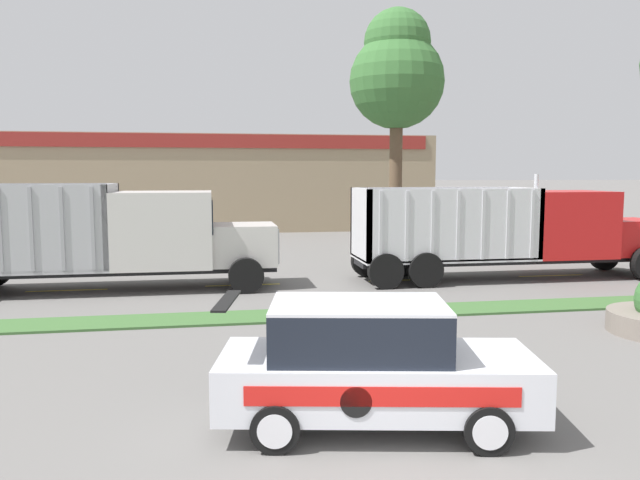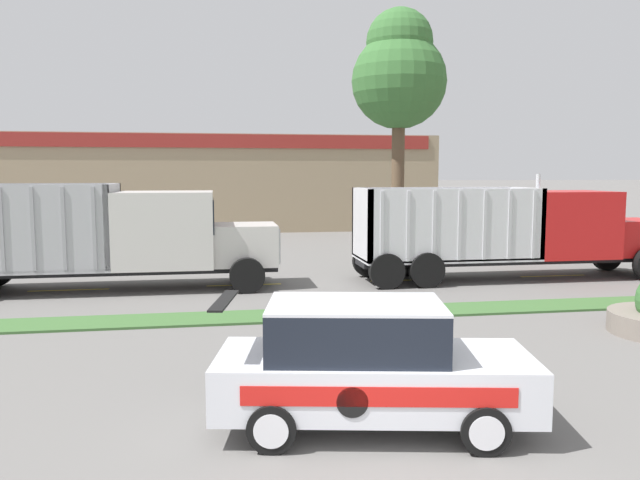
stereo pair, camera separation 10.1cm
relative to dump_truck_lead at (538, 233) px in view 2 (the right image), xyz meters
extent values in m
cube|color=#3D6633|center=(-9.28, -4.42, -1.54)|extent=(120.00, 1.39, 0.06)
cube|color=yellow|center=(-15.41, 0.27, -1.56)|extent=(2.40, 0.14, 0.01)
cube|color=yellow|center=(-10.01, 0.27, -1.56)|extent=(2.40, 0.14, 0.01)
cube|color=yellow|center=(-4.61, 0.27, -1.56)|extent=(2.40, 0.14, 0.01)
cube|color=yellow|center=(0.79, 0.27, -1.56)|extent=(2.40, 0.14, 0.01)
cube|color=black|center=(-0.89, 0.00, -0.92)|extent=(10.72, 1.31, 0.18)
cube|color=red|center=(3.46, 0.00, -0.21)|extent=(2.02, 1.95, 1.23)
cube|color=red|center=(1.04, 0.00, 0.29)|extent=(2.82, 2.38, 2.24)
cube|color=black|center=(2.47, 0.00, 0.69)|extent=(0.04, 2.02, 1.01)
cylinder|color=silver|center=(-0.47, -0.77, 1.15)|extent=(0.14, 0.14, 1.71)
cube|color=silver|center=(-3.31, 0.00, -0.77)|extent=(5.88, 2.38, 0.12)
cube|color=silver|center=(-0.45, 0.00, 0.39)|extent=(0.16, 2.38, 2.31)
cube|color=silver|center=(-6.17, 0.00, 0.39)|extent=(0.16, 2.38, 2.31)
cube|color=silver|center=(-3.31, -1.10, 0.39)|extent=(5.88, 0.16, 2.31)
cube|color=silver|center=(-3.31, 1.11, 0.39)|extent=(5.88, 0.16, 2.31)
cube|color=#BCBCC1|center=(-5.83, -1.20, 0.39)|extent=(0.10, 0.04, 2.20)
cube|color=#BCBCC1|center=(-4.99, -1.20, 0.39)|extent=(0.10, 0.04, 2.20)
cube|color=#BCBCC1|center=(-4.15, -1.20, 0.39)|extent=(0.10, 0.04, 2.20)
cube|color=#BCBCC1|center=(-3.31, -1.20, 0.39)|extent=(0.10, 0.04, 2.20)
cube|color=#BCBCC1|center=(-2.47, -1.20, 0.39)|extent=(0.10, 0.04, 2.20)
cube|color=#BCBCC1|center=(-1.63, -1.20, 0.39)|extent=(0.10, 0.04, 2.20)
cube|color=#BCBCC1|center=(-0.79, -1.20, 0.39)|extent=(0.10, 0.04, 2.20)
cylinder|color=black|center=(3.46, 1.17, -1.01)|extent=(1.12, 0.30, 1.12)
cylinder|color=black|center=(-5.65, -1.16, -1.01)|extent=(1.12, 0.30, 1.12)
cylinder|color=black|center=(-5.65, 1.17, -1.01)|extent=(1.12, 0.30, 1.12)
cylinder|color=black|center=(-4.35, -1.16, -1.01)|extent=(1.12, 0.30, 1.12)
cylinder|color=black|center=(-4.35, 1.17, -1.01)|extent=(1.12, 0.30, 1.12)
cube|color=black|center=(-14.34, 0.08, -0.94)|extent=(10.69, 1.36, 0.18)
cube|color=silver|center=(-9.98, 0.08, -0.22)|extent=(1.98, 2.02, 1.27)
cube|color=#B7B7BC|center=(-8.96, 0.08, -0.22)|extent=(0.06, 1.73, 1.08)
cube|color=silver|center=(-12.44, 0.08, 0.31)|extent=(2.94, 2.47, 2.32)
cube|color=black|center=(-10.95, 0.08, 0.71)|extent=(0.04, 2.10, 1.04)
cylinder|color=silver|center=(-14.01, -0.72, 0.99)|extent=(0.14, 0.14, 1.36)
cube|color=#ADADB2|center=(-16.80, 0.08, -0.79)|extent=(5.77, 2.47, 0.12)
cube|color=#ADADB2|center=(-13.99, 0.08, 0.46)|extent=(0.16, 2.47, 2.51)
cube|color=#ADADB2|center=(-16.80, -1.07, 0.46)|extent=(5.77, 0.16, 2.51)
cube|color=#ADADB2|center=(-16.80, 1.24, 0.46)|extent=(5.77, 0.16, 2.51)
cube|color=#99999E|center=(-16.80, -1.17, 0.46)|extent=(0.10, 0.04, 2.38)
cube|color=#99999E|center=(-15.97, -1.17, 0.46)|extent=(0.10, 0.04, 2.38)
cube|color=#99999E|center=(-15.15, -1.17, 0.46)|extent=(0.10, 0.04, 2.38)
cube|color=#99999E|center=(-14.32, -1.17, 0.46)|extent=(0.10, 0.04, 2.38)
cylinder|color=black|center=(-9.98, -1.13, -1.03)|extent=(1.07, 0.30, 1.07)
cylinder|color=black|center=(-9.98, 1.30, -1.03)|extent=(1.07, 0.30, 1.07)
cube|color=silver|center=(-8.71, -11.43, -0.87)|extent=(4.67, 2.55, 0.74)
cube|color=black|center=(-8.97, -11.39, -0.15)|extent=(2.68, 1.98, 0.69)
cube|color=silver|center=(-8.97, -11.39, 0.21)|extent=(2.68, 1.98, 0.04)
cube|color=black|center=(-10.78, -11.04, 0.25)|extent=(0.46, 1.42, 0.03)
cube|color=red|center=(-8.87, -12.31, -0.80)|extent=(3.47, 0.67, 0.26)
cylinder|color=black|center=(-9.20, -12.25, -0.87)|extent=(0.40, 0.08, 0.41)
cylinder|color=black|center=(-7.52, -12.52, -1.24)|extent=(0.67, 0.32, 0.65)
cylinder|color=silver|center=(-7.54, -12.62, -1.24)|extent=(0.45, 0.10, 0.45)
cylinder|color=black|center=(-7.21, -10.86, -1.24)|extent=(0.67, 0.32, 0.65)
cylinder|color=silver|center=(-7.19, -10.76, -1.24)|extent=(0.45, 0.10, 0.45)
cylinder|color=black|center=(-10.21, -12.01, -1.24)|extent=(0.67, 0.32, 0.65)
cylinder|color=silver|center=(-10.23, -12.11, -1.24)|extent=(0.45, 0.10, 0.45)
cylinder|color=black|center=(-9.90, -10.35, -1.24)|extent=(0.67, 0.32, 0.65)
cylinder|color=silver|center=(-9.88, -10.25, -1.24)|extent=(0.45, 0.10, 0.45)
cube|color=#9E896B|center=(-11.41, 23.80, 1.40)|extent=(28.73, 12.00, 5.93)
cube|color=maroon|center=(-11.41, 17.75, 3.92)|extent=(27.29, 0.10, 0.80)
cylinder|color=brown|center=(-2.91, 6.97, 1.66)|extent=(0.57, 0.57, 6.45)
sphere|color=#386B33|center=(-2.91, 6.97, 6.02)|extent=(4.13, 4.13, 4.13)
sphere|color=#386B33|center=(-2.91, 6.97, 7.67)|extent=(2.89, 2.89, 2.89)
camera|label=1|loc=(-10.97, -19.72, 2.03)|focal=35.00mm
camera|label=2|loc=(-10.87, -19.73, 2.03)|focal=35.00mm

